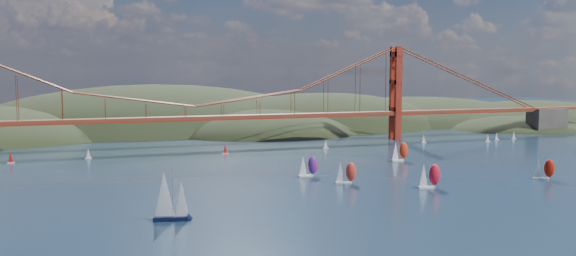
% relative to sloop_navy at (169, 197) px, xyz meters
% --- Properties ---
extents(ground, '(1200.00, 1200.00, 0.00)m').
position_rel_sloop_navy_xyz_m(ground, '(30.97, -35.14, -6.59)').
color(ground, black).
rests_on(ground, ground).
extents(headlands, '(725.00, 225.00, 96.00)m').
position_rel_sloop_navy_xyz_m(headlands, '(75.92, 243.15, -19.04)').
color(headlands, black).
rests_on(headlands, ground).
extents(bridge, '(552.00, 12.00, 55.00)m').
position_rel_sloop_navy_xyz_m(bridge, '(29.22, 144.86, 25.65)').
color(bridge, brown).
rests_on(bridge, ground).
extents(sloop_navy, '(10.04, 6.65, 14.92)m').
position_rel_sloop_navy_xyz_m(sloop_navy, '(0.00, 0.00, 0.00)').
color(sloop_navy, black).
rests_on(sloop_navy, ground).
extents(racer_0, '(7.79, 4.09, 8.74)m').
position_rel_sloop_navy_xyz_m(racer_0, '(66.17, 30.64, -2.46)').
color(racer_0, silver).
rests_on(racer_0, ground).
extents(racer_1, '(8.31, 3.44, 9.51)m').
position_rel_sloop_navy_xyz_m(racer_1, '(90.20, 14.06, -2.10)').
color(racer_1, white).
rests_on(racer_1, ground).
extents(racer_2, '(7.71, 5.76, 8.70)m').
position_rel_sloop_navy_xyz_m(racer_2, '(139.85, 14.13, -2.48)').
color(racer_2, silver).
rests_on(racer_2, ground).
extents(racer_3, '(8.62, 3.71, 9.79)m').
position_rel_sloop_navy_xyz_m(racer_3, '(110.57, 69.42, -1.96)').
color(racer_3, silver).
rests_on(racer_3, ground).
extents(racer_rwb, '(7.78, 3.13, 8.99)m').
position_rel_sloop_navy_xyz_m(racer_rwb, '(58.17, 47.76, -2.34)').
color(racer_rwb, silver).
rests_on(racer_rwb, ground).
extents(distant_boat_2, '(3.00, 2.00, 4.70)m').
position_rel_sloop_navy_xyz_m(distant_boat_2, '(-54.74, 119.42, -4.18)').
color(distant_boat_2, silver).
rests_on(distant_boat_2, ground).
extents(distant_boat_3, '(3.00, 2.00, 4.70)m').
position_rel_sloop_navy_xyz_m(distant_boat_3, '(-22.43, 122.49, -4.18)').
color(distant_boat_3, silver).
rests_on(distant_boat_3, ground).
extents(distant_boat_4, '(3.00, 2.00, 4.70)m').
position_rel_sloop_navy_xyz_m(distant_boat_4, '(157.18, 123.04, -4.18)').
color(distant_boat_4, silver).
rests_on(distant_boat_4, ground).
extents(distant_boat_5, '(3.00, 2.00, 4.70)m').
position_rel_sloop_navy_xyz_m(distant_boat_5, '(194.37, 114.66, -4.18)').
color(distant_boat_5, silver).
rests_on(distant_boat_5, ground).
extents(distant_boat_6, '(3.00, 2.00, 4.70)m').
position_rel_sloop_navy_xyz_m(distant_boat_6, '(205.12, 120.40, -4.18)').
color(distant_boat_6, silver).
rests_on(distant_boat_6, ground).
extents(distant_boat_7, '(3.00, 2.00, 4.70)m').
position_rel_sloop_navy_xyz_m(distant_boat_7, '(218.77, 121.86, -4.18)').
color(distant_boat_7, silver).
rests_on(distant_boat_7, ground).
extents(distant_boat_8, '(3.00, 2.00, 4.70)m').
position_rel_sloop_navy_xyz_m(distant_boat_8, '(95.28, 118.87, -4.18)').
color(distant_boat_8, silver).
rests_on(distant_boat_8, ground).
extents(distant_boat_9, '(3.00, 2.00, 4.70)m').
position_rel_sloop_navy_xyz_m(distant_boat_9, '(40.94, 116.82, -4.18)').
color(distant_boat_9, silver).
rests_on(distant_boat_9, ground).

